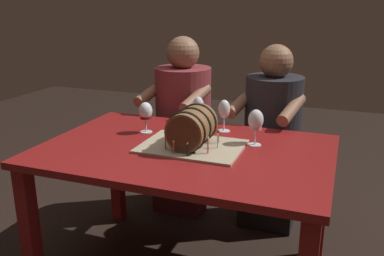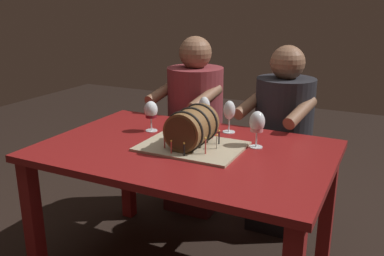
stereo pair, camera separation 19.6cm
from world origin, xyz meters
TOP-DOWN VIEW (x-y plane):
  - dining_table at (0.00, 0.00)m, footprint 1.41×0.94m
  - barrel_cake at (0.03, 0.02)m, footprint 0.49×0.36m
  - wine_glass_red at (-0.29, 0.16)m, footprint 0.07×0.07m
  - wine_glass_empty at (0.10, 0.33)m, footprint 0.07×0.07m
  - wine_glass_rose at (0.31, 0.16)m, footprint 0.08×0.08m
  - wine_glass_amber at (-0.05, 0.34)m, footprint 0.07×0.07m
  - person_seated_left at (-0.30, 0.73)m, footprint 0.45×0.53m
  - person_seated_right at (0.30, 0.73)m, footprint 0.45×0.53m

SIDE VIEW (x-z plane):
  - person_seated_right at x=0.30m, z-range -0.04..1.13m
  - person_seated_left at x=-0.30m, z-range -0.03..1.17m
  - dining_table at x=0.00m, z-range 0.26..0.99m
  - barrel_cake at x=0.03m, z-range 0.71..0.92m
  - wine_glass_red at x=-0.29m, z-range 0.75..0.92m
  - wine_glass_amber at x=-0.05m, z-range 0.75..0.93m
  - wine_glass_empty at x=0.10m, z-range 0.76..0.93m
  - wine_glass_rose at x=0.31m, z-range 0.76..0.94m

